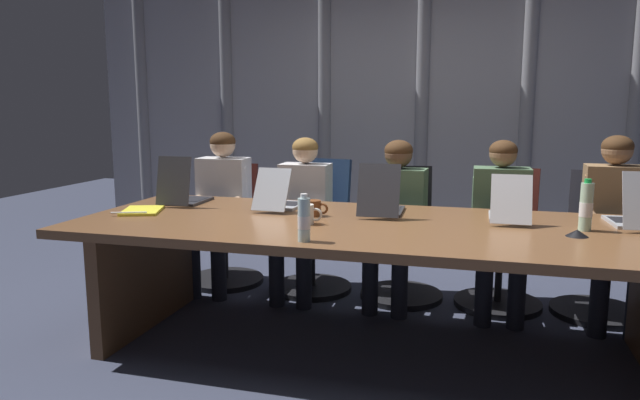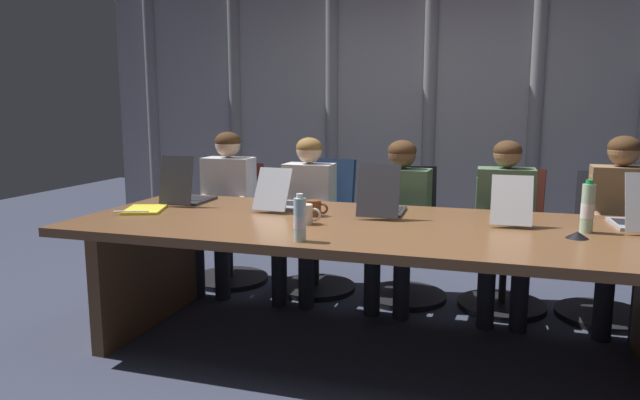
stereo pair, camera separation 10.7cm
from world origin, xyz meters
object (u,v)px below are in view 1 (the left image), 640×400
(office_chair_left_mid, at_px, (315,241))
(coffee_mug_near, at_px, (307,214))
(person_right_mid, at_px, (501,217))
(spiral_notepad, at_px, (142,211))
(person_left_mid, at_px, (302,207))
(conference_mic_left_side, at_px, (577,233))
(person_center, at_px, (395,211))
(office_chair_center, at_px, (402,248))
(water_bottle_primary, at_px, (586,207))
(office_chair_right_mid, at_px, (501,254))
(laptop_left_mid, at_px, (281,200))
(office_chair_left_end, at_px, (226,237))
(water_bottle_secondary, at_px, (304,220))
(coffee_mug_far, at_px, (314,208))
(laptop_left_end, at_px, (184,195))
(laptop_center, at_px, (382,204))
(person_right_end, at_px, (614,218))
(laptop_right_end, at_px, (636,216))
(person_left_end, at_px, (220,200))
(laptop_right_mid, at_px, (509,211))
(office_chair_right_end, at_px, (600,261))

(office_chair_left_mid, height_order, coffee_mug_near, office_chair_left_mid)
(person_right_mid, relative_size, spiral_notepad, 3.24)
(person_left_mid, height_order, coffee_mug_near, person_left_mid)
(conference_mic_left_side, bearing_deg, person_center, 139.00)
(office_chair_center, bearing_deg, water_bottle_primary, 40.26)
(office_chair_right_mid, distance_m, coffee_mug_near, 1.62)
(laptop_left_mid, bearing_deg, office_chair_left_end, 48.55)
(office_chair_left_mid, distance_m, person_center, 0.71)
(office_chair_center, distance_m, office_chair_right_mid, 0.69)
(water_bottle_secondary, relative_size, coffee_mug_far, 1.70)
(laptop_left_end, distance_m, office_chair_left_end, 0.84)
(office_chair_center, bearing_deg, conference_mic_left_side, 33.99)
(laptop_left_mid, bearing_deg, coffee_mug_far, -121.36)
(office_chair_right_mid, height_order, coffee_mug_near, office_chair_right_mid)
(person_center, bearing_deg, person_right_mid, 93.13)
(office_chair_left_end, bearing_deg, person_left_mid, 68.73)
(laptop_center, height_order, person_center, person_center)
(person_right_end, height_order, spiral_notepad, person_right_end)
(laptop_right_end, xyz_separation_m, spiral_notepad, (-2.82, -0.33, -0.05))
(laptop_left_end, distance_m, office_chair_center, 1.61)
(office_chair_right_mid, bearing_deg, person_right_mid, 2.39)
(spiral_notepad, bearing_deg, person_left_mid, 29.52)
(person_left_end, distance_m, spiral_notepad, 0.90)
(coffee_mug_near, bearing_deg, office_chair_left_mid, 103.77)
(office_chair_left_mid, bearing_deg, water_bottle_secondary, 21.34)
(laptop_left_end, xyz_separation_m, person_left_mid, (0.65, 0.55, -0.15))
(laptop_right_mid, height_order, water_bottle_secondary, laptop_right_mid)
(office_chair_right_end, relative_size, person_right_mid, 0.82)
(office_chair_left_mid, relative_size, office_chair_right_mid, 1.03)
(person_left_end, height_order, coffee_mug_near, person_left_end)
(water_bottle_primary, bearing_deg, spiral_notepad, -176.72)
(laptop_right_mid, height_order, office_chair_left_mid, laptop_right_mid)
(person_center, distance_m, person_right_end, 1.40)
(office_chair_left_end, relative_size, person_right_mid, 0.80)
(office_chair_right_mid, relative_size, person_right_end, 0.79)
(water_bottle_primary, distance_m, water_bottle_secondary, 1.49)
(laptop_right_mid, height_order, coffee_mug_far, laptop_right_mid)
(laptop_center, height_order, laptop_right_end, laptop_center)
(office_chair_right_mid, bearing_deg, office_chair_left_mid, -81.07)
(laptop_right_mid, height_order, conference_mic_left_side, laptop_right_mid)
(person_left_mid, height_order, conference_mic_left_side, person_left_mid)
(coffee_mug_near, height_order, spiral_notepad, coffee_mug_near)
(person_right_end, bearing_deg, office_chair_left_end, -91.67)
(office_chair_left_mid, xyz_separation_m, coffee_mug_far, (0.25, -0.89, 0.42))
(office_chair_right_mid, relative_size, person_right_mid, 0.82)
(laptop_left_mid, height_order, water_bottle_primary, water_bottle_primary)
(person_left_end, bearing_deg, person_right_mid, 87.42)
(laptop_left_end, xyz_separation_m, coffee_mug_near, (0.98, -0.42, -0.01))
(spiral_notepad, bearing_deg, office_chair_right_mid, 5.89)
(person_right_mid, relative_size, coffee_mug_near, 8.47)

